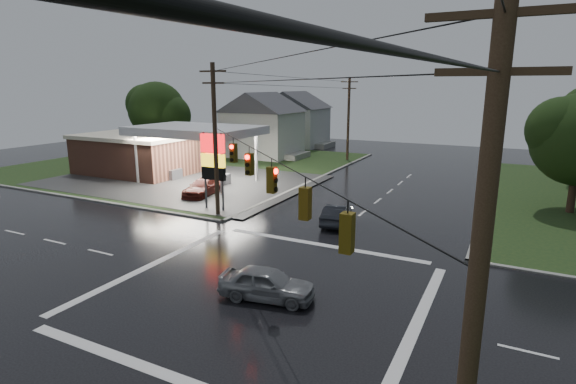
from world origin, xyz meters
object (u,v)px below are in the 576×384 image
at_px(pylon_sign, 213,159).
at_px(car_crossing, 267,283).
at_px(gas_station, 151,150).
at_px(house_near, 263,124).
at_px(tree_nw_behind, 158,110).
at_px(utility_pole_n, 348,118).
at_px(car_pump, 203,187).
at_px(utility_pole_nw, 215,138).
at_px(house_far, 295,118).
at_px(car_north, 337,214).
at_px(utility_pole_se, 474,315).

relative_size(pylon_sign, car_crossing, 1.38).
height_order(gas_station, house_near, house_near).
bearing_deg(pylon_sign, gas_station, 148.78).
bearing_deg(tree_nw_behind, utility_pole_n, 18.21).
bearing_deg(car_pump, utility_pole_nw, -52.14).
distance_m(house_far, car_crossing, 53.72).
xyz_separation_m(house_far, car_north, (21.15, -36.57, -3.71)).
distance_m(car_crossing, car_pump, 20.85).
distance_m(tree_nw_behind, car_pump, 25.83).
relative_size(utility_pole_n, car_north, 2.49).
bearing_deg(utility_pole_nw, car_crossing, -45.47).
relative_size(gas_station, pylon_sign, 4.37).
relative_size(gas_station, car_crossing, 6.01).
xyz_separation_m(house_near, car_pump, (6.64, -22.00, -3.68)).
bearing_deg(house_near, car_north, -50.65).
relative_size(utility_pole_n, house_far, 0.95).
distance_m(utility_pole_se, house_near, 54.77).
xyz_separation_m(utility_pole_se, tree_nw_behind, (-43.34, 39.49, 0.46)).
bearing_deg(house_near, gas_station, -106.17).
height_order(house_near, tree_nw_behind, tree_nw_behind).
distance_m(house_far, car_pump, 35.04).
relative_size(utility_pole_se, car_pump, 2.20).
bearing_deg(car_crossing, utility_pole_nw, 34.32).
distance_m(pylon_sign, utility_pole_n, 27.56).
bearing_deg(car_north, pylon_sign, -3.51).
xyz_separation_m(gas_station, house_far, (3.73, 28.30, 1.86)).
bearing_deg(house_far, tree_nw_behind, -123.44).
distance_m(pylon_sign, utility_pole_nw, 2.22).
xyz_separation_m(utility_pole_n, tree_nw_behind, (-24.34, -8.01, 0.71)).
xyz_separation_m(pylon_sign, car_north, (9.70, 0.93, -3.32)).
relative_size(pylon_sign, utility_pole_n, 0.57).
distance_m(utility_pole_nw, utility_pole_n, 28.50).
distance_m(utility_pole_nw, utility_pole_se, 26.87).
height_order(gas_station, car_pump, gas_station).
xyz_separation_m(gas_station, car_pump, (11.37, -5.70, -1.82)).
relative_size(utility_pole_se, house_far, 1.00).
height_order(gas_station, house_far, house_far).
relative_size(gas_station, utility_pole_nw, 2.38).
bearing_deg(house_near, car_pump, -73.20).
distance_m(utility_pole_n, tree_nw_behind, 25.63).
xyz_separation_m(gas_station, house_near, (4.73, 16.30, 1.86)).
xyz_separation_m(car_north, car_crossing, (1.30, -12.10, 0.05)).
height_order(utility_pole_se, tree_nw_behind, utility_pole_se).
bearing_deg(car_pump, utility_pole_n, 69.63).
bearing_deg(utility_pole_n, car_pump, -101.33).
bearing_deg(car_crossing, house_near, 20.12).
relative_size(house_far, tree_nw_behind, 1.10).
xyz_separation_m(utility_pole_nw, utility_pole_se, (19.00, -19.00, 0.00)).
distance_m(gas_station, house_far, 28.61).
distance_m(utility_pole_n, car_crossing, 40.22).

